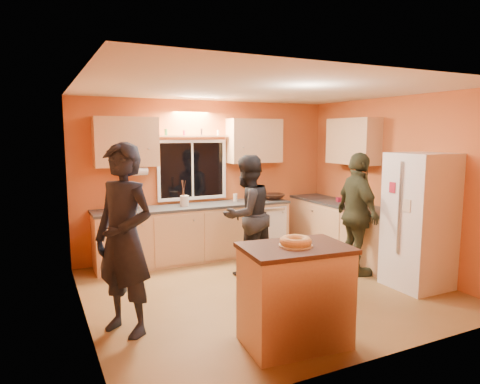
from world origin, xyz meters
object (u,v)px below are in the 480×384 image
refrigerator (420,221)px  person_center (247,215)px  island (295,295)px  person_right (357,214)px  person_left (124,240)px

refrigerator → person_center: size_ratio=1.03×
island → person_right: person_right is taller
refrigerator → island: size_ratio=1.67×
island → person_left: person_left is taller
island → person_right: (1.98, 1.39, 0.39)m
island → person_center: person_center is taller
person_left → person_center: 2.30m
person_right → island: bearing=137.8°
refrigerator → person_center: (-1.81, 1.50, -0.03)m
refrigerator → person_left: bearing=174.7°
refrigerator → person_left: 3.81m
person_right → refrigerator: bearing=-140.3°
person_right → person_center: bearing=75.3°
refrigerator → island: bearing=-165.3°
refrigerator → person_left: person_left is taller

